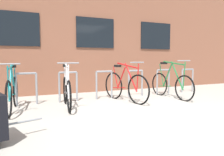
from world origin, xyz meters
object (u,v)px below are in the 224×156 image
bicycle_white (67,91)px  bicycle_red (125,86)px  bicycle_green (171,84)px  bicycle_teal (12,92)px

bicycle_white → bicycle_red: bearing=3.7°
bicycle_green → bicycle_red: bearing=176.2°
bicycle_green → bicycle_white: bearing=-179.9°
bicycle_red → bicycle_teal: (-2.67, 0.06, -0.01)m
bicycle_red → bicycle_white: (-1.55, -0.10, -0.02)m
bicycle_red → bicycle_teal: bearing=178.6°
bicycle_teal → bicycle_white: (1.13, -0.16, -0.01)m
bicycle_red → bicycle_green: size_ratio=0.98×
bicycle_green → bicycle_white: 2.97m
bicycle_green → bicycle_white: (-2.97, -0.00, -0.01)m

